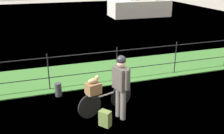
% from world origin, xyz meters
% --- Properties ---
extents(ground_plane, '(60.00, 60.00, 0.00)m').
position_xyz_m(ground_plane, '(0.00, 0.00, 0.00)').
color(ground_plane, gray).
extents(grass_strip, '(27.00, 2.40, 0.03)m').
position_xyz_m(grass_strip, '(0.00, 3.29, 0.01)').
color(grass_strip, '#38702D').
rests_on(grass_strip, ground).
extents(harbor_water, '(30.00, 30.00, 0.00)m').
position_xyz_m(harbor_water, '(0.00, 11.64, 0.00)').
color(harbor_water, '#60849E').
rests_on(harbor_water, ground).
extents(iron_fence, '(18.04, 0.04, 1.20)m').
position_xyz_m(iron_fence, '(0.00, 2.39, 0.70)').
color(iron_fence, black).
rests_on(iron_fence, ground).
extents(bicycle_main, '(1.60, 0.51, 0.66)m').
position_xyz_m(bicycle_main, '(-0.98, 0.53, 0.35)').
color(bicycle_main, black).
rests_on(bicycle_main, ground).
extents(wooden_crate, '(0.42, 0.38, 0.28)m').
position_xyz_m(wooden_crate, '(-1.32, 0.43, 0.80)').
color(wooden_crate, brown).
rests_on(wooden_crate, bicycle_main).
extents(terrier_dog, '(0.32, 0.21, 0.18)m').
position_xyz_m(terrier_dog, '(-1.30, 0.44, 1.01)').
color(terrier_dog, tan).
rests_on(terrier_dog, wooden_crate).
extents(cyclist_person, '(0.36, 0.52, 1.68)m').
position_xyz_m(cyclist_person, '(-0.69, 0.15, 1.00)').
color(cyclist_person, slate).
rests_on(cyclist_person, ground).
extents(backpack_on_paving, '(0.32, 0.33, 0.40)m').
position_xyz_m(backpack_on_paving, '(-1.17, -0.09, 0.20)').
color(backpack_on_paving, olive).
rests_on(backpack_on_paving, ground).
extents(mooring_bollard, '(0.20, 0.20, 0.41)m').
position_xyz_m(mooring_bollard, '(-2.04, 1.89, 0.21)').
color(mooring_bollard, '#38383D').
rests_on(mooring_bollard, ground).
extents(moored_boat_near, '(4.90, 2.48, 4.15)m').
position_xyz_m(moored_boat_near, '(6.27, 14.63, 0.94)').
color(moored_boat_near, silver).
rests_on(moored_boat_near, ground).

